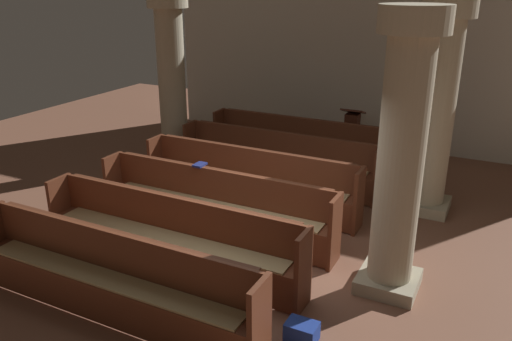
# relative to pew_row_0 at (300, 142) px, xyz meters

# --- Properties ---
(ground_plane) EXTENTS (19.20, 19.20, 0.00)m
(ground_plane) POSITION_rel_pew_row_0_xyz_m (0.83, -3.86, -0.53)
(ground_plane) COLOR brown
(back_wall) EXTENTS (10.00, 0.16, 4.50)m
(back_wall) POSITION_rel_pew_row_0_xyz_m (0.83, 2.22, 1.72)
(back_wall) COLOR beige
(back_wall) RESTS_ON ground
(pew_row_0) EXTENTS (3.84, 0.47, 1.00)m
(pew_row_0) POSITION_rel_pew_row_0_xyz_m (0.00, 0.00, 0.00)
(pew_row_0) COLOR brown
(pew_row_0) RESTS_ON ground
(pew_row_1) EXTENTS (3.84, 0.46, 1.00)m
(pew_row_1) POSITION_rel_pew_row_0_xyz_m (0.00, -1.13, 0.00)
(pew_row_1) COLOR brown
(pew_row_1) RESTS_ON ground
(pew_row_2) EXTENTS (3.84, 0.47, 1.00)m
(pew_row_2) POSITION_rel_pew_row_0_xyz_m (0.00, -2.26, 0.00)
(pew_row_2) COLOR brown
(pew_row_2) RESTS_ON ground
(pew_row_3) EXTENTS (3.84, 0.46, 1.00)m
(pew_row_3) POSITION_rel_pew_row_0_xyz_m (0.00, -3.39, 0.00)
(pew_row_3) COLOR brown
(pew_row_3) RESTS_ON ground
(pew_row_4) EXTENTS (3.84, 0.46, 1.00)m
(pew_row_4) POSITION_rel_pew_row_0_xyz_m (0.00, -4.52, 0.00)
(pew_row_4) COLOR brown
(pew_row_4) RESTS_ON ground
(pew_row_5) EXTENTS (3.84, 0.47, 1.00)m
(pew_row_5) POSITION_rel_pew_row_0_xyz_m (0.00, -5.64, 0.00)
(pew_row_5) COLOR brown
(pew_row_5) RESTS_ON ground
(pillar_aisle_side) EXTENTS (0.82, 0.82, 3.43)m
(pillar_aisle_side) POSITION_rel_pew_row_0_xyz_m (2.69, -0.99, 1.25)
(pillar_aisle_side) COLOR tan
(pillar_aisle_side) RESTS_ON ground
(pillar_far_side) EXTENTS (0.82, 0.82, 3.43)m
(pillar_far_side) POSITION_rel_pew_row_0_xyz_m (-2.64, -0.65, 1.25)
(pillar_far_side) COLOR tan
(pillar_far_side) RESTS_ON ground
(pillar_aisle_rear) EXTENTS (0.78, 0.78, 3.43)m
(pillar_aisle_rear) POSITION_rel_pew_row_0_xyz_m (2.69, -3.63, 1.25)
(pillar_aisle_rear) COLOR tan
(pillar_aisle_rear) RESTS_ON ground
(lectern) EXTENTS (0.48, 0.45, 1.08)m
(lectern) POSITION_rel_pew_row_0_xyz_m (0.73, 1.17, -0.08)
(lectern) COLOR #411E13
(lectern) RESTS_ON ground
(hymn_book) EXTENTS (0.15, 0.21, 0.03)m
(hymn_book) POSITION_rel_pew_row_0_xyz_m (-0.35, -3.20, 0.49)
(hymn_book) COLOR navy
(hymn_book) RESTS_ON pew_row_3
(kneeler_box_blue) EXTENTS (0.34, 0.24, 0.22)m
(kneeler_box_blue) POSITION_rel_pew_row_0_xyz_m (2.10, -5.07, -0.42)
(kneeler_box_blue) COLOR navy
(kneeler_box_blue) RESTS_ON ground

